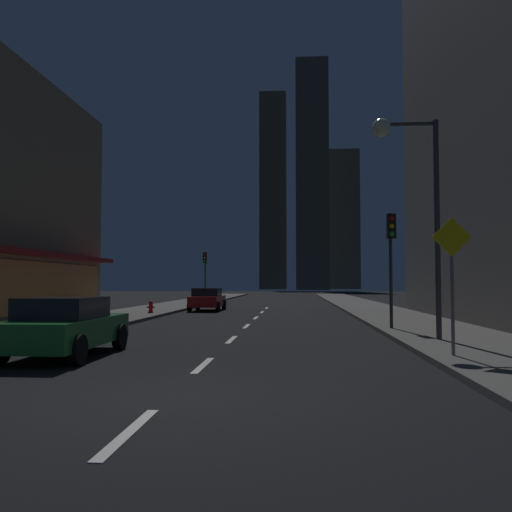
{
  "coord_description": "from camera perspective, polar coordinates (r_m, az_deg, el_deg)",
  "views": [
    {
      "loc": [
        2.0,
        -8.39,
        1.81
      ],
      "look_at": [
        0.0,
        18.95,
        3.17
      ],
      "focal_mm": 37.47,
      "sensor_mm": 36.0,
      "label": 1
    }
  ],
  "objects": [
    {
      "name": "skyscraper_distant_mid",
      "position": [
        133.6,
        5.98,
        8.54
      ],
      "size": [
        7.92,
        8.66,
        56.23
      ],
      "primitive_type": "cube",
      "color": "#474435",
      "rests_on": "ground"
    },
    {
      "name": "traffic_light_far_left",
      "position": [
        44.71,
        -5.48,
        -1.05
      ],
      "size": [
        0.32,
        0.48,
        4.2
      ],
      "color": "#2D2D2D",
      "rests_on": "sidewalk_left"
    },
    {
      "name": "traffic_light_near_right",
      "position": [
        20.06,
        14.22,
        1.21
      ],
      "size": [
        0.32,
        0.48,
        4.2
      ],
      "color": "#2D2D2D",
      "rests_on": "sidewalk_right"
    },
    {
      "name": "ground_plane",
      "position": [
        40.48,
        1.36,
        -5.47
      ],
      "size": [
        78.0,
        136.0,
        0.1
      ],
      "primitive_type": "cube",
      "color": "black"
    },
    {
      "name": "fire_hydrant_far_left",
      "position": [
        29.94,
        -11.17,
        -5.37
      ],
      "size": [
        0.42,
        0.3,
        0.65
      ],
      "color": "red",
      "rests_on": "sidewalk_left"
    },
    {
      "name": "sidewalk_left",
      "position": [
        41.41,
        -8.4,
        -5.2
      ],
      "size": [
        4.0,
        76.0,
        0.15
      ],
      "primitive_type": "cube",
      "color": "#605E59",
      "rests_on": "ground"
    },
    {
      "name": "skyscraper_distant_tall",
      "position": [
        145.45,
        1.84,
        6.87
      ],
      "size": [
        7.06,
        8.05,
        52.64
      ],
      "primitive_type": "cube",
      "color": "#4C4839",
      "rests_on": "ground"
    },
    {
      "name": "lane_marking_center",
      "position": [
        22.15,
        -1.02,
        -7.5
      ],
      "size": [
        0.16,
        33.4,
        0.01
      ],
      "color": "silver",
      "rests_on": "ground"
    },
    {
      "name": "car_parked_far",
      "position": [
        34.35,
        -5.22,
        -4.6
      ],
      "size": [
        1.98,
        4.24,
        1.45
      ],
      "color": "#B21919",
      "rests_on": "ground"
    },
    {
      "name": "sidewalk_right",
      "position": [
        40.73,
        11.28,
        -5.22
      ],
      "size": [
        4.0,
        76.0,
        0.15
      ],
      "primitive_type": "cube",
      "color": "#605E59",
      "rests_on": "ground"
    },
    {
      "name": "pedestrian_crossing_sign",
      "position": [
        13.05,
        20.2,
        -1.75
      ],
      "size": [
        0.91,
        0.08,
        3.15
      ],
      "color": "slate",
      "rests_on": "sidewalk_right"
    },
    {
      "name": "car_parked_near",
      "position": [
        13.93,
        -19.7,
        -7.07
      ],
      "size": [
        1.98,
        4.24,
        1.45
      ],
      "color": "#1E722D",
      "rests_on": "ground"
    },
    {
      "name": "street_lamp_right",
      "position": [
        16.71,
        15.94,
        8.51
      ],
      "size": [
        1.96,
        0.56,
        6.58
      ],
      "color": "#38383D",
      "rests_on": "sidewalk_right"
    },
    {
      "name": "skyscraper_distant_short",
      "position": [
        153.24,
        9.24,
        3.81
      ],
      "size": [
        8.95,
        7.94,
        38.89
      ],
      "primitive_type": "cube",
      "color": "brown",
      "rests_on": "ground"
    }
  ]
}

